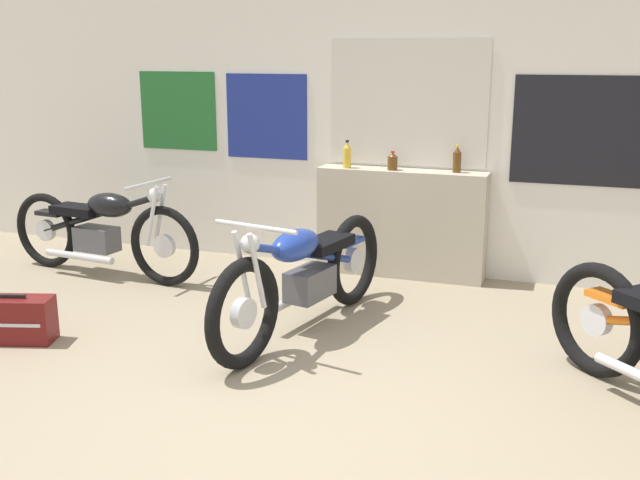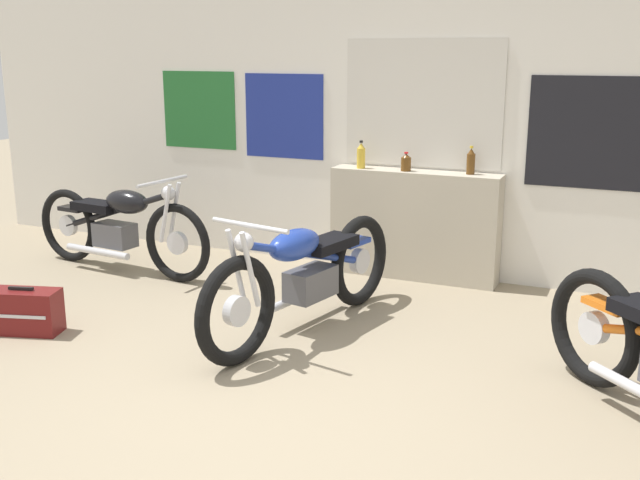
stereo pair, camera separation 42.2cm
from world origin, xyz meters
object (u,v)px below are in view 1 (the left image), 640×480
Objects in this scene: bottle_leftmost at (347,156)px; hard_case_darkred at (15,320)px; motorcycle_blue at (304,274)px; bottle_left_center at (393,162)px; motorcycle_black at (102,229)px; bottle_center at (457,160)px.

bottle_leftmost is 3.14m from hard_case_darkred.
hard_case_darkred is (-1.71, -2.46, -0.93)m from bottle_leftmost.
hard_case_darkred is at bearing -124.76° from bottle_leftmost.
motorcycle_blue is at bearing -83.75° from bottle_leftmost.
bottle_left_center is (0.42, 0.01, -0.04)m from bottle_leftmost.
bottle_left_center is 2.72m from motorcycle_black.
motorcycle_black is at bearing 162.31° from motorcycle_blue.
motorcycle_blue is at bearing -98.82° from bottle_left_center.
bottle_leftmost reaches higher than bottle_left_center.
bottle_center is at bearing 43.13° from hard_case_darkred.
bottle_center is 0.12× the size of motorcycle_black.
motorcycle_black is (-3.06, -0.94, -0.65)m from bottle_center.
bottle_left_center reaches higher than motorcycle_blue.
motorcycle_blue is 1.04× the size of motorcycle_black.
motorcycle_blue is (-0.81, -1.66, -0.65)m from bottle_center.
motorcycle_blue is 2.36m from motorcycle_black.
motorcycle_black is at bearing 102.88° from hard_case_darkred.
hard_case_darkred is at bearing -136.87° from bottle_center.
bottle_left_center is 1.74m from motorcycle_blue.
bottle_leftmost is 1.73m from motorcycle_blue.
bottle_left_center is at bearing 19.59° from motorcycle_black.
bottle_left_center is at bearing 81.18° from motorcycle_blue.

